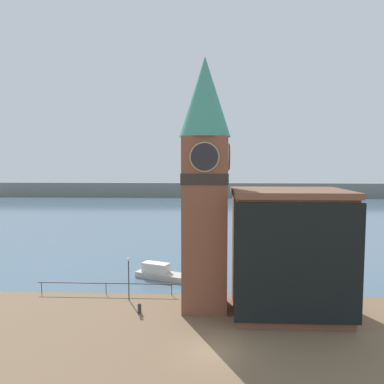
{
  "coord_description": "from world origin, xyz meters",
  "views": [
    {
      "loc": [
        -0.22,
        -24.33,
        12.83
      ],
      "look_at": [
        -1.64,
        5.7,
        10.35
      ],
      "focal_mm": 35.0,
      "sensor_mm": 36.0,
      "label": 1
    }
  ],
  "objects_px": {
    "pier_building": "(289,252)",
    "mooring_bollard_near": "(139,308)",
    "boat_near": "(162,273)",
    "clock_tower": "(205,177)",
    "lamp_post": "(129,271)"
  },
  "relations": [
    {
      "from": "clock_tower",
      "to": "mooring_bollard_near",
      "type": "distance_m",
      "value": 12.39
    },
    {
      "from": "pier_building",
      "to": "lamp_post",
      "type": "distance_m",
      "value": 14.44
    },
    {
      "from": "clock_tower",
      "to": "pier_building",
      "type": "relative_size",
      "value": 2.06
    },
    {
      "from": "mooring_bollard_near",
      "to": "boat_near",
      "type": "bearing_deg",
      "value": 85.62
    },
    {
      "from": "pier_building",
      "to": "clock_tower",
      "type": "bearing_deg",
      "value": 174.18
    },
    {
      "from": "clock_tower",
      "to": "lamp_post",
      "type": "relative_size",
      "value": 5.38
    },
    {
      "from": "clock_tower",
      "to": "mooring_bollard_near",
      "type": "bearing_deg",
      "value": -165.21
    },
    {
      "from": "boat_near",
      "to": "lamp_post",
      "type": "height_order",
      "value": "lamp_post"
    },
    {
      "from": "pier_building",
      "to": "mooring_bollard_near",
      "type": "xyz_separation_m",
      "value": [
        -12.55,
        -0.73,
        -4.81
      ]
    },
    {
      "from": "mooring_bollard_near",
      "to": "clock_tower",
      "type": "bearing_deg",
      "value": 14.79
    },
    {
      "from": "clock_tower",
      "to": "pier_building",
      "type": "bearing_deg",
      "value": -5.82
    },
    {
      "from": "mooring_bollard_near",
      "to": "lamp_post",
      "type": "xyz_separation_m",
      "value": [
        -1.52,
        2.86,
        2.34
      ]
    },
    {
      "from": "lamp_post",
      "to": "pier_building",
      "type": "bearing_deg",
      "value": -8.61
    },
    {
      "from": "clock_tower",
      "to": "boat_near",
      "type": "xyz_separation_m",
      "value": [
        -4.76,
        8.05,
        -10.89
      ]
    },
    {
      "from": "clock_tower",
      "to": "mooring_bollard_near",
      "type": "relative_size",
      "value": 25.79
    }
  ]
}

